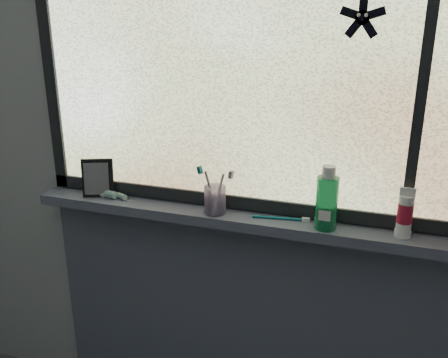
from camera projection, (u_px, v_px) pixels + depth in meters
wall_back at (240, 149)px, 1.85m from camera, size 3.00×0.01×2.50m
windowsill at (234, 218)px, 1.87m from camera, size 1.62×0.14×0.04m
sill_apron at (237, 324)px, 2.09m from camera, size 1.62×0.02×0.98m
window_pane at (239, 73)px, 1.74m from camera, size 1.50×0.01×1.00m
frame_bottom at (238, 201)px, 1.89m from camera, size 1.60×0.03×0.05m
frame_left at (50, 65)px, 1.96m from camera, size 0.05×0.03×1.10m
frame_mullion at (423, 82)px, 1.56m from camera, size 0.03×0.03×1.00m
starfish_sticker at (362, 17)px, 1.54m from camera, size 0.15×0.02×0.15m
vanity_mirror at (98, 178)px, 2.00m from camera, size 0.14×0.10×0.16m
toothpaste_tube at (115, 195)px, 2.00m from camera, size 0.17×0.08×0.03m
toothbrush_cup at (215, 200)px, 1.85m from camera, size 0.10×0.10×0.11m
toothbrush_lying at (277, 217)px, 1.81m from camera, size 0.23×0.05×0.01m
mouthwash_bottle at (327, 198)px, 1.70m from camera, size 0.09×0.09×0.19m
cream_tube at (405, 211)px, 1.65m from camera, size 0.06×0.06×0.12m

